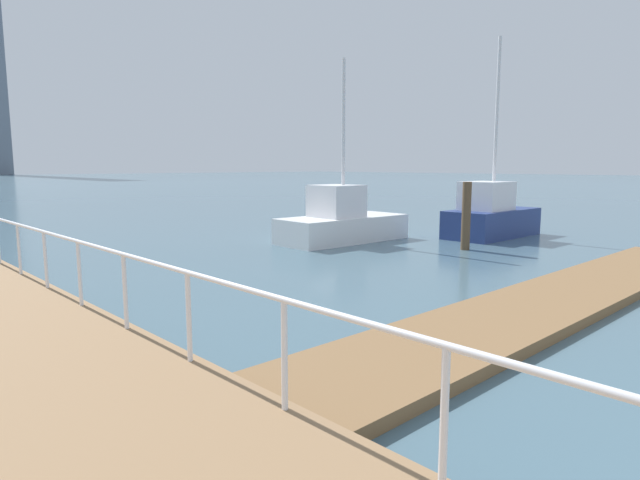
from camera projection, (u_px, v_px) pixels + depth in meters
name	position (u px, v px, depth m)	size (l,w,h in m)	color
ground_plane	(83.00, 249.00, 17.30)	(300.00, 300.00, 0.00)	#476675
floating_dock	(560.00, 298.00, 10.53)	(15.57, 2.00, 0.18)	olive
boardwalk_railing	(188.00, 290.00, 6.17)	(0.06, 24.25, 1.08)	white
dock_piling_2	(466.00, 216.00, 16.95)	(0.28, 0.28, 2.14)	brown
moored_boat_2	(341.00, 222.00, 18.87)	(4.84, 2.11, 6.24)	white
moored_boat_3	(491.00, 216.00, 20.03)	(4.18, 1.82, 7.23)	navy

